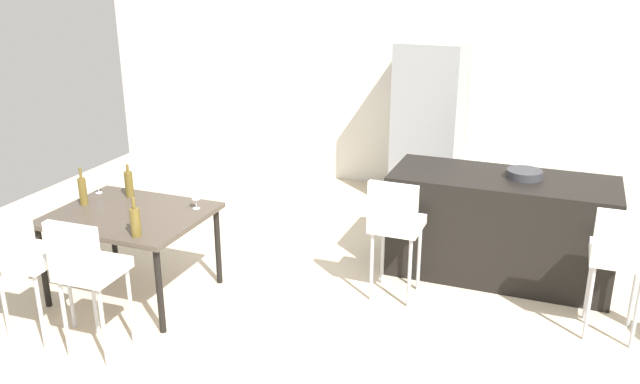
% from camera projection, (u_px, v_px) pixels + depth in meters
% --- Properties ---
extents(ground_plane, '(10.00, 10.00, 0.00)m').
position_uv_depth(ground_plane, '(414.00, 319.00, 5.21)').
color(ground_plane, beige).
extents(back_wall, '(10.00, 0.12, 2.90)m').
position_uv_depth(back_wall, '(486.00, 74.00, 7.50)').
color(back_wall, silver).
rests_on(back_wall, ground_plane).
extents(kitchen_island, '(1.91, 0.79, 0.92)m').
position_uv_depth(kitchen_island, '(499.00, 226.00, 5.81)').
color(kitchen_island, black).
rests_on(kitchen_island, ground_plane).
extents(bar_chair_left, '(0.40, 0.40, 1.05)m').
position_uv_depth(bar_chair_left, '(395.00, 221.00, 5.31)').
color(bar_chair_left, white).
rests_on(bar_chair_left, ground_plane).
extents(bar_chair_middle, '(0.40, 0.40, 1.05)m').
position_uv_depth(bar_chair_middle, '(620.00, 253.00, 4.74)').
color(bar_chair_middle, white).
rests_on(bar_chair_middle, ground_plane).
extents(dining_table, '(1.23, 0.99, 0.74)m').
position_uv_depth(dining_table, '(130.00, 220.00, 5.38)').
color(dining_table, '#4C4238').
rests_on(dining_table, ground_plane).
extents(dining_chair_near, '(0.42, 0.42, 1.05)m').
position_uv_depth(dining_chair_near, '(24.00, 254.00, 4.72)').
color(dining_chair_near, white).
rests_on(dining_chair_near, ground_plane).
extents(dining_chair_far, '(0.41, 0.41, 1.05)m').
position_uv_depth(dining_chair_far, '(86.00, 266.00, 4.53)').
color(dining_chair_far, white).
rests_on(dining_chair_far, ground_plane).
extents(wine_bottle_corner, '(0.07, 0.07, 0.29)m').
position_uv_depth(wine_bottle_corner, '(129.00, 184.00, 5.69)').
color(wine_bottle_corner, brown).
rests_on(wine_bottle_corner, dining_table).
extents(wine_bottle_left, '(0.07, 0.07, 0.33)m').
position_uv_depth(wine_bottle_left, '(83.00, 191.00, 5.50)').
color(wine_bottle_left, brown).
rests_on(wine_bottle_left, dining_table).
extents(wine_bottle_right, '(0.08, 0.08, 0.31)m').
position_uv_depth(wine_bottle_right, '(135.00, 222.00, 4.88)').
color(wine_bottle_right, brown).
rests_on(wine_bottle_right, dining_table).
extents(wine_glass_middle, '(0.07, 0.07, 0.17)m').
position_uv_depth(wine_glass_middle, '(195.00, 194.00, 5.41)').
color(wine_glass_middle, silver).
rests_on(wine_glass_middle, dining_table).
extents(wine_glass_far, '(0.07, 0.07, 0.17)m').
position_uv_depth(wine_glass_far, '(97.00, 180.00, 5.77)').
color(wine_glass_far, silver).
rests_on(wine_glass_far, dining_table).
extents(refrigerator, '(0.72, 0.68, 1.84)m').
position_uv_depth(refrigerator, '(428.00, 124.00, 7.47)').
color(refrigerator, '#939699').
rests_on(refrigerator, ground_plane).
extents(fruit_bowl, '(0.30, 0.30, 0.07)m').
position_uv_depth(fruit_bowl, '(524.00, 174.00, 5.63)').
color(fruit_bowl, '#333338').
rests_on(fruit_bowl, kitchen_island).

